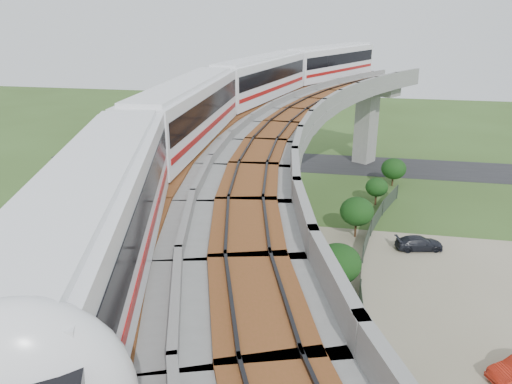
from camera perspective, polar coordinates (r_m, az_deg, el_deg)
ground at (r=34.87m, az=-2.55°, el=-10.71°), size 160.00×160.00×0.00m
dirt_lot at (r=33.19m, az=21.61°, el=-14.04°), size 18.00×26.00×0.04m
asphalt_road at (r=62.11m, az=3.76°, el=3.50°), size 60.00×8.00×0.03m
viaduct at (r=30.55m, az=4.23°, el=3.30°), size 19.58×73.98×11.40m
metro_train at (r=35.19m, az=-0.04°, el=11.08°), size 13.06×61.10×3.64m
fence at (r=33.87m, az=14.02°, el=-10.91°), size 3.87×38.73×1.50m
tree_0 at (r=54.88m, az=15.46°, el=2.58°), size 2.61×2.61×3.03m
tree_1 at (r=49.15m, az=13.63°, el=0.54°), size 2.13×2.13×2.72m
tree_2 at (r=41.61m, az=11.45°, el=-2.18°), size 2.77×2.77×3.50m
tree_3 at (r=33.90m, az=9.36°, el=-8.06°), size 3.10×3.10×3.33m
tree_4 at (r=29.60m, az=7.17°, el=-12.87°), size 3.10×3.10×3.16m
car_dark at (r=41.46m, az=18.15°, el=-5.56°), size 3.92×2.27×1.07m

